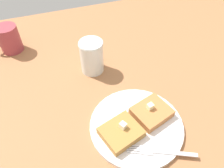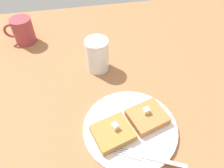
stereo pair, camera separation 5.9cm
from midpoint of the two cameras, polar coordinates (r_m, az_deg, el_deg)
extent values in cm
cube|color=#9B643D|center=(60.72, 14.52, -9.24)|extent=(126.64, 126.64, 2.29)
cylinder|color=silver|center=(55.98, 7.83, -11.55)|extent=(23.44, 23.44, 1.10)
torus|color=#2F3533|center=(55.86, 7.85, -11.47)|extent=(23.44, 23.44, 0.80)
cube|color=#B46E3A|center=(56.62, 12.22, -8.55)|extent=(10.81, 10.05, 2.15)
cube|color=#A67335|center=(53.00, 3.44, -12.85)|extent=(10.81, 10.05, 2.15)
cube|color=#F2E9B2|center=(55.46, 11.98, -6.93)|extent=(1.73, 1.62, 1.48)
cube|color=#F9EBC5|center=(51.84, 4.10, -11.16)|extent=(1.88, 1.94, 1.48)
cube|color=silver|center=(52.77, 16.76, -18.98)|extent=(9.42, 5.09, 0.36)
cube|color=silver|center=(52.07, 9.51, -17.89)|extent=(3.47, 3.19, 0.36)
cube|color=silver|center=(51.65, 5.94, -18.09)|extent=(3.03, 1.66, 0.36)
cube|color=silver|center=(51.89, 6.05, -17.55)|extent=(3.03, 1.66, 0.36)
cube|color=silver|center=(52.13, 6.16, -17.02)|extent=(3.03, 1.66, 0.36)
cube|color=silver|center=(52.38, 6.27, -16.49)|extent=(3.03, 1.66, 0.36)
cylinder|color=#592B0A|center=(68.11, -1.32, 6.43)|extent=(6.50, 6.50, 7.32)
cylinder|color=silver|center=(67.08, -1.34, 7.47)|extent=(7.07, 7.07, 10.52)
torus|color=silver|center=(64.13, -1.42, 10.78)|extent=(7.29, 7.29, 0.50)
cylinder|color=#9B3841|center=(83.84, -20.27, 12.84)|extent=(7.15, 7.15, 9.17)
torus|color=#9B3841|center=(84.39, -22.91, 12.61)|extent=(5.48, 0.90, 5.48)
camera|label=1|loc=(0.03, -87.13, 3.07)|focal=35.00mm
camera|label=2|loc=(0.03, 92.87, -3.07)|focal=35.00mm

